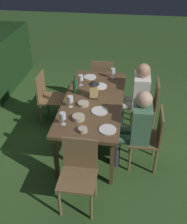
% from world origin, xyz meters
% --- Properties ---
extents(ground_plane, '(16.00, 16.00, 0.00)m').
position_xyz_m(ground_plane, '(0.00, 0.00, 0.00)').
color(ground_plane, '#385B28').
extents(dining_table, '(1.88, 0.85, 0.74)m').
position_xyz_m(dining_table, '(0.00, 0.00, 0.68)').
color(dining_table, brown).
rests_on(dining_table, ground).
extents(chair_head_far, '(0.40, 0.42, 0.87)m').
position_xyz_m(chair_head_far, '(1.19, 0.00, 0.49)').
color(chair_head_far, brown).
rests_on(chair_head_far, ground).
extents(chair_side_left_a, '(0.42, 0.40, 0.87)m').
position_xyz_m(chair_side_left_a, '(-0.42, -0.82, 0.49)').
color(chair_side_left_a, brown).
rests_on(chair_side_left_a, ground).
extents(person_in_green, '(0.38, 0.47, 1.15)m').
position_xyz_m(person_in_green, '(-0.42, -0.62, 0.64)').
color(person_in_green, '#4C7A5B').
rests_on(person_in_green, ground).
extents(chair_head_near, '(0.40, 0.42, 0.87)m').
position_xyz_m(chair_head_near, '(-1.19, 0.00, 0.49)').
color(chair_head_near, brown).
rests_on(chair_head_near, ground).
extents(chair_side_right_b, '(0.42, 0.40, 0.87)m').
position_xyz_m(chair_side_right_b, '(0.42, 0.82, 0.49)').
color(chair_side_right_b, brown).
rests_on(chair_side_right_b, ground).
extents(chair_side_left_b, '(0.42, 0.40, 0.87)m').
position_xyz_m(chair_side_left_b, '(0.42, -0.82, 0.49)').
color(chair_side_left_b, brown).
rests_on(chair_side_left_b, ground).
extents(person_in_cream, '(0.38, 0.47, 1.15)m').
position_xyz_m(person_in_cream, '(0.42, -0.62, 0.64)').
color(person_in_cream, white).
rests_on(person_in_cream, ground).
extents(lantern_centerpiece, '(0.15, 0.15, 0.27)m').
position_xyz_m(lantern_centerpiece, '(0.06, -0.00, 0.89)').
color(lantern_centerpiece, black).
rests_on(lantern_centerpiece, dining_table).
extents(green_bottle_on_table, '(0.07, 0.07, 0.29)m').
position_xyz_m(green_bottle_on_table, '(0.15, 0.29, 0.85)').
color(green_bottle_on_table, '#1E5B2D').
rests_on(green_bottle_on_table, dining_table).
extents(wine_glass_a, '(0.08, 0.08, 0.17)m').
position_xyz_m(wine_glass_a, '(-0.25, 0.28, 0.86)').
color(wine_glass_a, silver).
rests_on(wine_glass_a, dining_table).
extents(wine_glass_b, '(0.08, 0.08, 0.17)m').
position_xyz_m(wine_glass_b, '(-0.66, 0.29, 0.86)').
color(wine_glass_b, silver).
rests_on(wine_glass_b, dining_table).
extents(wine_glass_c, '(0.08, 0.08, 0.17)m').
position_xyz_m(wine_glass_c, '(0.41, 0.26, 0.86)').
color(wine_glass_c, silver).
rests_on(wine_glass_c, dining_table).
extents(wine_glass_d, '(0.08, 0.08, 0.17)m').
position_xyz_m(wine_glass_d, '(0.73, -0.21, 0.86)').
color(wine_glass_d, silver).
rests_on(wine_glass_d, dining_table).
extents(plate_a, '(0.21, 0.21, 0.01)m').
position_xyz_m(plate_a, '(-0.70, -0.27, 0.75)').
color(plate_a, silver).
rests_on(plate_a, dining_table).
extents(plate_b, '(0.23, 0.23, 0.01)m').
position_xyz_m(plate_b, '(0.39, -0.04, 0.75)').
color(plate_b, white).
rests_on(plate_b, dining_table).
extents(plate_c, '(0.21, 0.21, 0.01)m').
position_xyz_m(plate_c, '(0.69, 0.16, 0.75)').
color(plate_c, white).
rests_on(plate_c, dining_table).
extents(plate_d, '(0.22, 0.22, 0.01)m').
position_xyz_m(plate_d, '(-0.31, -0.13, 0.75)').
color(plate_d, silver).
rests_on(plate_d, dining_table).
extents(bowl_olives, '(0.11, 0.11, 0.05)m').
position_xyz_m(bowl_olives, '(-0.77, 0.02, 0.77)').
color(bowl_olives, '#BCAD8E').
rests_on(bowl_olives, dining_table).
extents(bowl_bread, '(0.16, 0.16, 0.04)m').
position_xyz_m(bowl_bread, '(-0.18, 0.12, 0.76)').
color(bowl_bread, '#BCAD8E').
rests_on(bowl_bread, dining_table).
extents(bowl_salad, '(0.16, 0.16, 0.05)m').
position_xyz_m(bowl_salad, '(-0.53, 0.12, 0.77)').
color(bowl_salad, '#BCAD8E').
rests_on(bowl_salad, dining_table).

